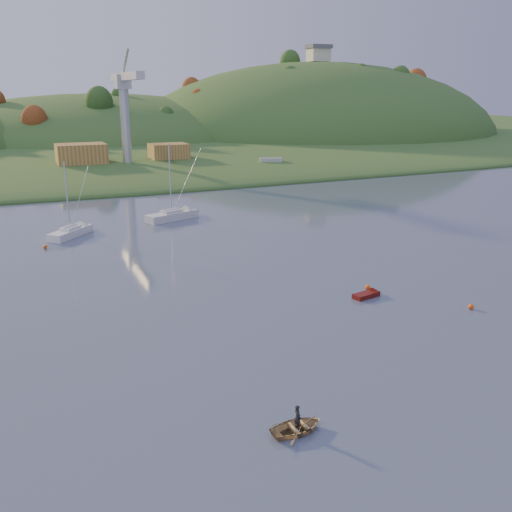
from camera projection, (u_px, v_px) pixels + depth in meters
name	position (u px, v px, depth m)	size (l,w,h in m)	color
far_shore	(68.00, 139.00, 229.97)	(620.00, 220.00, 1.50)	#2A5220
shore_slope	(92.00, 155.00, 172.86)	(640.00, 150.00, 7.00)	#2A5220
hill_center	(101.00, 142.00, 216.27)	(140.00, 120.00, 36.00)	#2A5220
hill_right	(316.00, 138.00, 235.96)	(150.00, 130.00, 60.00)	#2A5220
hilltop_house	(319.00, 53.00, 226.62)	(9.00, 7.00, 6.45)	beige
hillside_trees	(83.00, 149.00, 190.43)	(280.00, 50.00, 32.00)	#254E1B
wharf	(139.00, 168.00, 136.67)	(42.00, 16.00, 2.40)	slate
shed_west	(81.00, 154.00, 131.51)	(11.00, 8.00, 4.80)	olive
shed_east	(169.00, 152.00, 140.63)	(9.00, 7.00, 4.00)	olive
dock_crane	(125.00, 99.00, 127.87)	(3.20, 28.00, 20.30)	#B7B7BC
sailboat_near	(70.00, 232.00, 76.94)	(6.52, 6.78, 10.05)	white
sailboat_far	(172.00, 215.00, 86.89)	(8.61, 5.26, 11.47)	silver
canoe	(297.00, 427.00, 32.87)	(2.31, 3.24, 0.67)	tan
paddler	(297.00, 421.00, 32.76)	(0.54, 0.36, 1.49)	black
red_tender	(371.00, 294.00, 54.73)	(3.38, 1.73, 1.10)	#4F0F0B
work_vessel	(271.00, 166.00, 139.06)	(13.34, 8.48, 3.23)	slate
buoy_0	(471.00, 307.00, 51.42)	(0.50, 0.50, 0.50)	#EB4C0C
buoy_1	(368.00, 287.00, 56.52)	(0.50, 0.50, 0.50)	#EB4C0C
buoy_3	(45.00, 247.00, 71.09)	(0.50, 0.50, 0.50)	#EB4C0C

